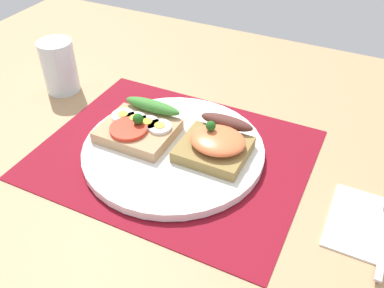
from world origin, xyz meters
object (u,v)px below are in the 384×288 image
object	(u,v)px
sandwich_egg_tomato	(139,127)
plate	(173,150)
sandwich_salmon	(217,142)
drinking_glass	(59,67)
napkin	(378,227)

from	to	relation	value
sandwich_egg_tomato	plate	bearing A→B (deg)	-3.29
sandwich_egg_tomato	sandwich_salmon	xyz separation A→B (cm)	(12.00, 1.19, 0.39)
sandwich_egg_tomato	sandwich_salmon	world-z (taller)	sandwich_salmon
drinking_glass	sandwich_egg_tomato	bearing A→B (deg)	-19.25
sandwich_salmon	plate	bearing A→B (deg)	-165.84
plate	drinking_glass	world-z (taller)	drinking_glass
plate	sandwich_egg_tomato	size ratio (longest dim) A/B	2.47
plate	sandwich_salmon	xyz separation A→B (cm)	(6.08, 1.53, 2.36)
sandwich_egg_tomato	drinking_glass	bearing A→B (deg)	160.75
sandwich_egg_tomato	napkin	world-z (taller)	sandwich_egg_tomato
plate	sandwich_egg_tomato	bearing A→B (deg)	176.71
drinking_glass	plate	bearing A→B (deg)	-15.82
napkin	sandwich_salmon	bearing A→B (deg)	172.15
sandwich_salmon	drinking_glass	xyz separation A→B (cm)	(-32.31, 5.90, 1.34)
plate	sandwich_egg_tomato	world-z (taller)	sandwich_egg_tomato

